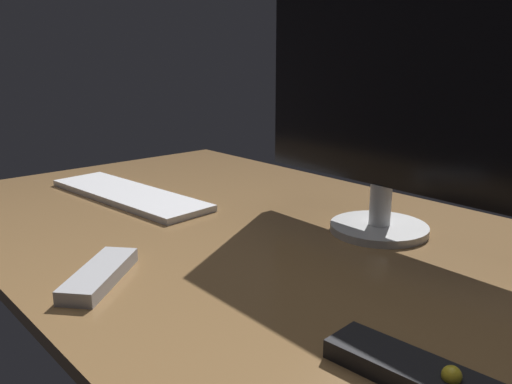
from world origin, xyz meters
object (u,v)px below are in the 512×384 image
object	(u,v)px
tv_remote	(100,275)
media_remote	(418,374)
keyboard	(128,194)
monitor	(387,96)

from	to	relation	value
tv_remote	media_remote	bearing A→B (deg)	65.84
keyboard	media_remote	world-z (taller)	media_remote
monitor	keyboard	size ratio (longest dim) A/B	1.20
monitor	keyboard	world-z (taller)	monitor
monitor	keyboard	distance (cm)	60.27
monitor	tv_remote	world-z (taller)	monitor
media_remote	keyboard	bearing A→B (deg)	167.29
monitor	tv_remote	distance (cm)	54.15
monitor	media_remote	size ratio (longest dim) A/B	2.80
keyboard	tv_remote	world-z (taller)	tv_remote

